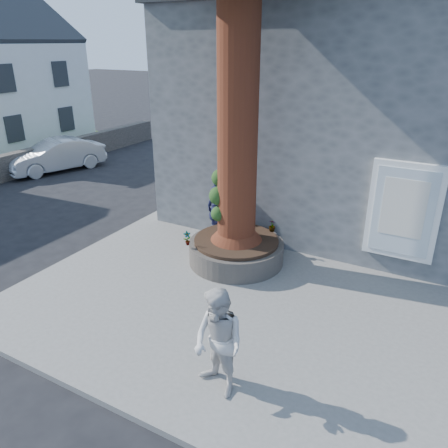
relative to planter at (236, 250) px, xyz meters
The scene contains 13 objects.
ground 2.19m from the planter, 111.80° to the right, with size 120.00×120.00×0.00m, color black.
pavement 1.27m from the planter, 55.01° to the right, with size 9.00×8.00×0.12m, color slate.
yellow_line 4.00m from the planter, 165.44° to the right, with size 0.10×30.00×0.01m, color yellow.
stone_shop 6.12m from the planter, 71.86° to the left, with size 10.30×8.30×6.30m.
planter is the anchor object (origin of this frame).
man 1.62m from the planter, 137.01° to the left, with size 0.65×0.43×1.78m, color #121533.
woman 4.34m from the planter, 66.19° to the right, with size 0.86×0.67×1.76m, color beige.
shopping_bag 1.31m from the planter, 136.93° to the left, with size 0.20×0.12×0.28m, color white.
car_silver 11.29m from the planter, 159.85° to the left, with size 1.40×4.01×1.32m, color #ABAFB3.
plant_a 1.29m from the planter, 135.00° to the right, with size 0.18×0.12×0.35m, color gray.
plant_b 1.07m from the planter, 117.13° to the left, with size 0.20×0.19×0.36m, color gray.
plant_c 1.12m from the planter, 56.20° to the left, with size 0.17×0.17×0.30m, color gray.
plant_d 1.09m from the planter, 119.70° to the left, with size 0.30×0.27×0.33m, color gray.
Camera 1 is at (5.15, -6.51, 5.15)m, focal length 35.00 mm.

